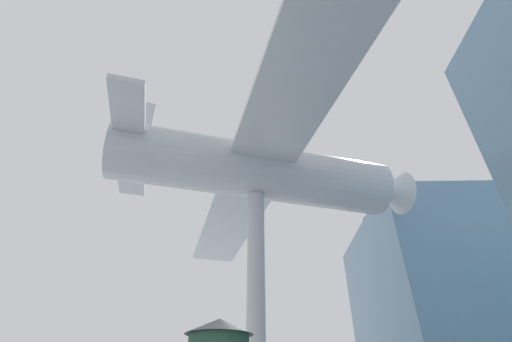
{
  "coord_description": "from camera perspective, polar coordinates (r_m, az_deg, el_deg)",
  "views": [
    {
      "loc": [
        10.64,
        0.25,
        1.38
      ],
      "look_at": [
        0.0,
        0.0,
        8.45
      ],
      "focal_mm": 24.0,
      "sensor_mm": 36.0,
      "label": 1
    }
  ],
  "objects": [
    {
      "name": "glass_pavilion_left",
      "position": [
        23.22,
        36.74,
        -18.59
      ],
      "size": [
        10.37,
        14.03,
        10.53
      ],
      "color": "#60849E",
      "rests_on": "ground_plane"
    },
    {
      "name": "support_pylon_central",
      "position": [
        10.89,
        0.0,
        -21.26
      ],
      "size": [
        0.57,
        0.57,
        7.41
      ],
      "color": "#B7B7BC",
      "rests_on": "ground_plane"
    },
    {
      "name": "suspended_airplane",
      "position": [
        12.84,
        0.99,
        -0.1
      ],
      "size": [
        19.83,
        12.16,
        3.36
      ],
      "rotation": [
        0.0,
        0.0,
        0.29
      ],
      "color": "#B2B7BC",
      "rests_on": "support_pylon_central"
    }
  ]
}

